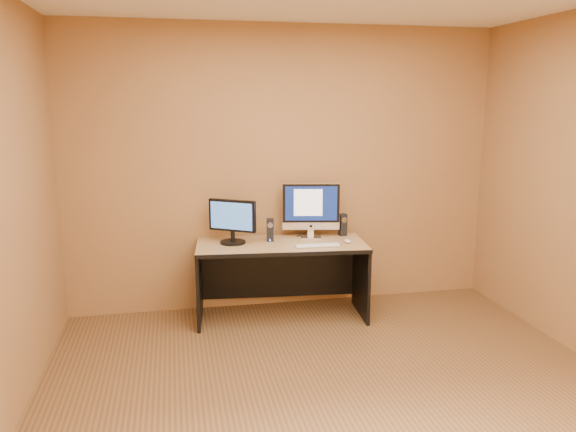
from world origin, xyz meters
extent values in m
plane|color=brown|center=(0.00, 0.00, 0.00)|extent=(4.00, 4.00, 0.00)
cube|color=#B8B8BC|center=(0.18, 1.45, 0.69)|extent=(0.40, 0.12, 0.02)
ellipsoid|color=silver|center=(0.47, 1.53, 0.70)|extent=(0.05, 0.10, 0.03)
cylinder|color=black|center=(0.14, 1.88, 0.69)|extent=(0.02, 0.20, 0.01)
cylinder|color=black|center=(0.13, 1.89, 0.69)|extent=(0.12, 0.13, 0.01)
camera|label=1|loc=(-1.02, -3.08, 1.92)|focal=35.00mm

